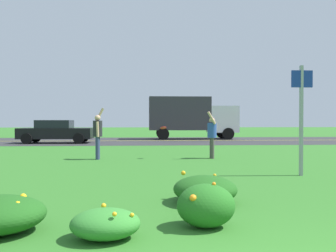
{
  "coord_description": "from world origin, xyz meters",
  "views": [
    {
      "loc": [
        -1.48,
        -2.3,
        1.44
      ],
      "look_at": [
        -0.82,
        8.06,
        1.27
      ],
      "focal_mm": 38.46,
      "sensor_mm": 36.0,
      "label": 1
    }
  ],
  "objects_px": {
    "person_catcher_blue_shirt": "(212,134)",
    "box_truck_white": "(191,116)",
    "sign_post_near_path": "(301,109)",
    "person_thrower_dark_shirt": "(98,133)",
    "frisbee_red": "(163,128)",
    "car_black_center_left": "(56,131)"
  },
  "relations": [
    {
      "from": "person_catcher_blue_shirt",
      "to": "box_truck_white",
      "type": "bearing_deg",
      "value": 85.9
    },
    {
      "from": "sign_post_near_path",
      "to": "person_thrower_dark_shirt",
      "type": "height_order",
      "value": "sign_post_near_path"
    },
    {
      "from": "frisbee_red",
      "to": "person_catcher_blue_shirt",
      "type": "bearing_deg",
      "value": -1.95
    },
    {
      "from": "sign_post_near_path",
      "to": "frisbee_red",
      "type": "height_order",
      "value": "sign_post_near_path"
    },
    {
      "from": "person_catcher_blue_shirt",
      "to": "frisbee_red",
      "type": "xyz_separation_m",
      "value": [
        -1.83,
        0.06,
        0.23
      ]
    },
    {
      "from": "car_black_center_left",
      "to": "box_truck_white",
      "type": "distance_m",
      "value": 10.18
    },
    {
      "from": "car_black_center_left",
      "to": "frisbee_red",
      "type": "bearing_deg",
      "value": -56.76
    },
    {
      "from": "sign_post_near_path",
      "to": "box_truck_white",
      "type": "distance_m",
      "value": 18.36
    },
    {
      "from": "sign_post_near_path",
      "to": "person_thrower_dark_shirt",
      "type": "relative_size",
      "value": 1.5
    },
    {
      "from": "person_thrower_dark_shirt",
      "to": "car_black_center_left",
      "type": "relative_size",
      "value": 0.42
    },
    {
      "from": "person_catcher_blue_shirt",
      "to": "car_black_center_left",
      "type": "xyz_separation_m",
      "value": [
        -8.13,
        9.66,
        -0.19
      ]
    },
    {
      "from": "person_catcher_blue_shirt",
      "to": "box_truck_white",
      "type": "xyz_separation_m",
      "value": [
        1.0,
        14.03,
        0.88
      ]
    },
    {
      "from": "person_thrower_dark_shirt",
      "to": "car_black_center_left",
      "type": "bearing_deg",
      "value": 111.71
    },
    {
      "from": "sign_post_near_path",
      "to": "box_truck_white",
      "type": "xyz_separation_m",
      "value": [
        -0.53,
        18.35,
        0.08
      ]
    },
    {
      "from": "car_black_center_left",
      "to": "person_catcher_blue_shirt",
      "type": "bearing_deg",
      "value": -49.93
    },
    {
      "from": "person_catcher_blue_shirt",
      "to": "car_black_center_left",
      "type": "distance_m",
      "value": 12.63
    },
    {
      "from": "car_black_center_left",
      "to": "box_truck_white",
      "type": "height_order",
      "value": "box_truck_white"
    },
    {
      "from": "person_catcher_blue_shirt",
      "to": "box_truck_white",
      "type": "distance_m",
      "value": 14.09
    },
    {
      "from": "frisbee_red",
      "to": "car_black_center_left",
      "type": "relative_size",
      "value": 0.05
    },
    {
      "from": "person_thrower_dark_shirt",
      "to": "person_catcher_blue_shirt",
      "type": "xyz_separation_m",
      "value": [
        4.26,
        0.06,
        -0.06
      ]
    },
    {
      "from": "frisbee_red",
      "to": "box_truck_white",
      "type": "bearing_deg",
      "value": 78.51
    },
    {
      "from": "sign_post_near_path",
      "to": "person_thrower_dark_shirt",
      "type": "xyz_separation_m",
      "value": [
        -5.79,
        4.26,
        -0.73
      ]
    }
  ]
}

